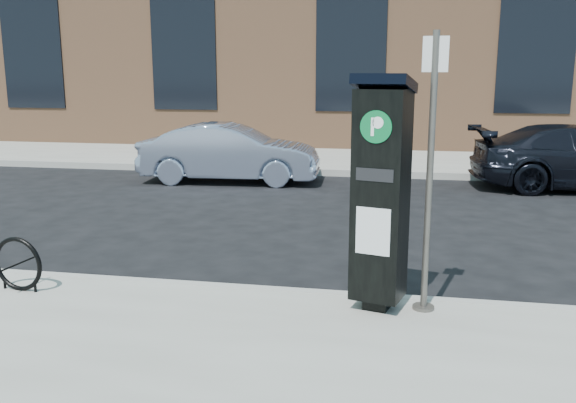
% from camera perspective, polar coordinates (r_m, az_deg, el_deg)
% --- Properties ---
extents(ground, '(120.00, 120.00, 0.00)m').
position_cam_1_polar(ground, '(6.50, -3.68, -9.16)').
color(ground, black).
rests_on(ground, ground).
extents(sidewalk_far, '(60.00, 12.00, 0.15)m').
position_cam_1_polar(sidewalk_far, '(20.06, 6.21, 5.37)').
color(sidewalk_far, gray).
rests_on(sidewalk_far, ground).
extents(curb_near, '(60.00, 0.12, 0.16)m').
position_cam_1_polar(curb_near, '(6.46, -3.74, -8.60)').
color(curb_near, '#9E9B93').
rests_on(curb_near, ground).
extents(curb_far, '(60.00, 0.12, 0.16)m').
position_cam_1_polar(curb_far, '(14.16, 4.31, 2.69)').
color(curb_far, '#9E9B93').
rests_on(curb_far, ground).
extents(building, '(28.00, 10.05, 8.25)m').
position_cam_1_polar(building, '(22.99, 7.06, 16.35)').
color(building, '#9B6846').
rests_on(building, ground).
extents(parking_kiosk, '(0.60, 0.56, 2.19)m').
position_cam_1_polar(parking_kiosk, '(5.63, 8.67, 0.87)').
color(parking_kiosk, black).
rests_on(parking_kiosk, sidewalk_near).
extents(sign_pole, '(0.23, 0.20, 2.55)m').
position_cam_1_polar(sign_pole, '(5.66, 13.11, 2.26)').
color(sign_pole, '#5F5B54').
rests_on(sign_pole, sidewalk_near).
extents(bike_rack, '(0.57, 0.11, 0.57)m').
position_cam_1_polar(bike_rack, '(6.82, -23.96, -5.39)').
color(bike_rack, black).
rests_on(bike_rack, sidewalk_near).
extents(car_silver, '(3.93, 1.60, 1.27)m').
position_cam_1_polar(car_silver, '(13.35, -5.44, 4.54)').
color(car_silver, '#8994AE').
rests_on(car_silver, ground).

